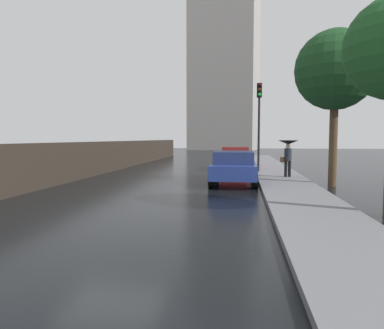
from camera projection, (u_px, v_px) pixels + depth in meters
name	position (u px, v px, depth m)	size (l,w,h in m)	color
ground	(112.00, 214.00, 9.06)	(120.00, 120.00, 0.00)	black
sidewalk_strip	(319.00, 218.00, 8.35)	(2.20, 60.00, 0.14)	slate
car_blue_near_kerb	(234.00, 167.00, 14.93)	(1.90, 3.98, 1.39)	navy
car_red_mid_road	(235.00, 157.00, 22.34)	(2.08, 4.19, 1.39)	maroon
pedestrian_with_umbrella_near	(288.00, 148.00, 16.46)	(0.94, 0.94, 1.70)	black
traffic_light	(259.00, 111.00, 18.99)	(0.26, 0.39, 4.73)	black
street_tree_mid	(335.00, 71.00, 13.97)	(3.15, 3.15, 6.20)	#4C3823
distant_tower	(224.00, 54.00, 58.79)	(11.90, 9.14, 35.96)	#9E9993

